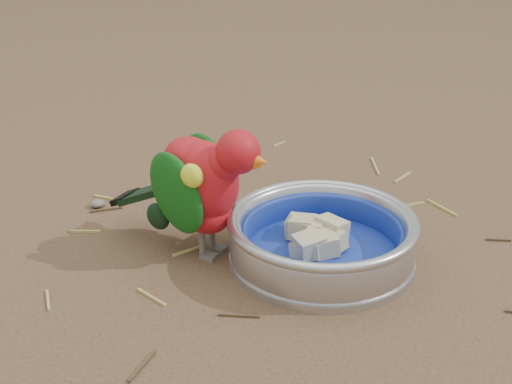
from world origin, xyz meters
name	(u,v)px	position (x,y,z in m)	size (l,w,h in m)	color
ground	(296,300)	(0.00, 0.00, 0.00)	(60.00, 60.00, 0.00)	brown
food_bowl	(321,257)	(0.06, 0.06, 0.01)	(0.22, 0.22, 0.02)	#B2B2BA
bowl_wall	(322,235)	(0.06, 0.06, 0.04)	(0.22, 0.22, 0.04)	#B2B2BA
fruit_wedges	(322,240)	(0.06, 0.06, 0.03)	(0.13, 0.13, 0.03)	#C2B288
lory_parrot	(203,193)	(-0.06, 0.14, 0.08)	(0.10, 0.20, 0.16)	#AE1119
ground_debris	(287,283)	(0.00, 0.03, 0.00)	(0.90, 0.80, 0.01)	tan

